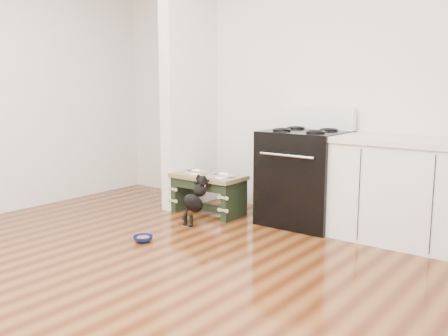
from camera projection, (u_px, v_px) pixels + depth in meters
ground at (118, 286)px, 3.41m from camera, size 5.00×5.00×0.00m
room_shell at (109, 43)px, 3.14m from camera, size 5.00×5.00×5.00m
partition_wall at (190, 85)px, 5.54m from camera, size 0.15×0.80×2.70m
oven_range at (304, 176)px, 4.87m from camera, size 0.76×0.69×1.14m
cabinet_run at (406, 191)px, 4.30m from camera, size 1.24×0.64×0.91m
dog_feeder at (208, 186)px, 5.27m from camera, size 0.78×0.41×0.44m
puppy at (196, 198)px, 4.91m from camera, size 0.14×0.40×0.47m
floor_bowl at (143, 239)px, 4.37m from camera, size 0.21×0.21×0.05m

